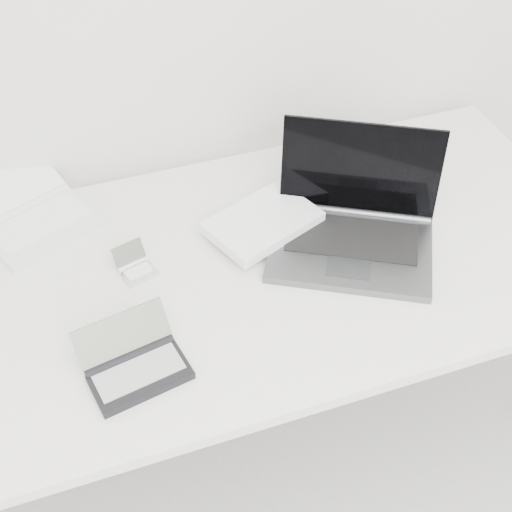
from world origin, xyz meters
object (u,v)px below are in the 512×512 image
object	(u,v)px
desk	(262,274)
netbook_open_white	(32,215)
laptop_large	(327,225)
palmtop_charcoal	(135,366)

from	to	relation	value
desk	netbook_open_white	distance (m)	0.57
desk	laptop_large	size ratio (longest dim) A/B	2.88
laptop_large	netbook_open_white	xyz separation A→B (m)	(-0.64, 0.29, -0.02)
palmtop_charcoal	laptop_large	bearing A→B (deg)	14.23
desk	netbook_open_white	xyz separation A→B (m)	(-0.48, 0.31, 0.07)
desk	palmtop_charcoal	bearing A→B (deg)	-148.02
laptop_large	palmtop_charcoal	bearing A→B (deg)	-126.16
laptop_large	netbook_open_white	size ratio (longest dim) A/B	1.41
desk	netbook_open_white	world-z (taller)	netbook_open_white
laptop_large	netbook_open_white	world-z (taller)	laptop_large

